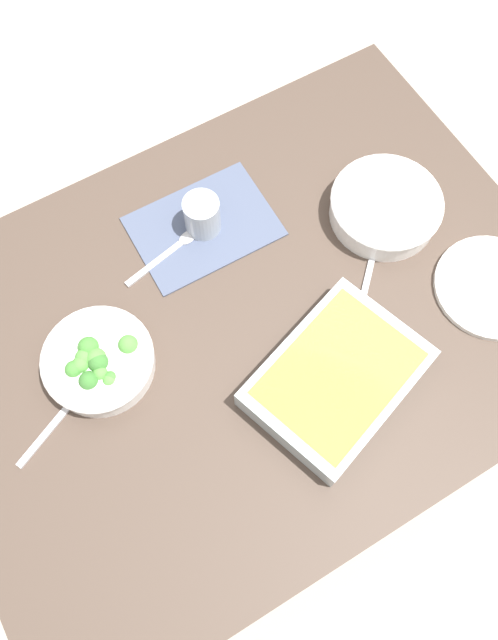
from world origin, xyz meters
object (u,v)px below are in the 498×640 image
(broccoli_bowl, at_px, (99,361))
(baking_dish, at_px, (337,378))
(side_plate, at_px, (491,287))
(spoon_by_broccoli, at_px, (62,414))
(drink_cup, at_px, (202,217))
(spoon_spare, at_px, (172,250))
(spoon_by_stew, at_px, (370,267))
(stew_bowl, at_px, (385,207))

(broccoli_bowl, bearing_deg, baking_dish, 145.42)
(side_plate, relative_size, spoon_by_broccoli, 1.32)
(baking_dish, relative_size, side_plate, 1.61)
(broccoli_bowl, distance_m, drink_cup, 0.35)
(baking_dish, xyz_separation_m, spoon_spare, (0.13, -0.39, -0.03))
(side_plate, height_order, spoon_by_stew, side_plate)
(stew_bowl, xyz_separation_m, spoon_by_stew, (0.09, 0.09, -0.03))
(stew_bowl, xyz_separation_m, broccoli_bowl, (0.63, 0.01, -0.00))
(broccoli_bowl, xyz_separation_m, baking_dish, (-0.35, 0.24, 0.00))
(baking_dish, bearing_deg, spoon_by_broccoli, -23.61)
(stew_bowl, bearing_deg, spoon_by_stew, 43.88)
(broccoli_bowl, bearing_deg, spoon_by_stew, 171.49)
(spoon_by_stew, height_order, spoon_spare, same)
(baking_dish, height_order, side_plate, baking_dish)
(spoon_by_broccoli, height_order, spoon_spare, same)
(drink_cup, relative_size, side_plate, 0.39)
(baking_dish, bearing_deg, side_plate, -178.94)
(side_plate, bearing_deg, spoon_by_stew, -41.33)
(broccoli_bowl, xyz_separation_m, spoon_spare, (-0.22, -0.15, -0.03))
(drink_cup, bearing_deg, spoon_by_stew, 133.92)
(spoon_by_stew, bearing_deg, broccoli_bowl, -8.51)
(side_plate, bearing_deg, drink_cup, -44.15)
(broccoli_bowl, bearing_deg, spoon_spare, -146.25)
(stew_bowl, relative_size, drink_cup, 2.63)
(spoon_by_broccoli, distance_m, spoon_spare, 0.38)
(spoon_by_broccoli, relative_size, spoon_spare, 0.95)
(spoon_by_stew, bearing_deg, spoon_spare, -35.77)
(side_plate, bearing_deg, spoon_spare, -37.85)
(baking_dish, bearing_deg, spoon_by_stew, -139.49)
(drink_cup, distance_m, spoon_by_stew, 0.34)
(broccoli_bowl, relative_size, drink_cup, 2.39)
(spoon_by_broccoli, bearing_deg, side_plate, 166.86)
(stew_bowl, xyz_separation_m, baking_dish, (0.28, 0.25, 0.00))
(stew_bowl, distance_m, side_plate, 0.26)
(stew_bowl, relative_size, broccoli_bowl, 1.10)
(side_plate, bearing_deg, baking_dish, 1.06)
(broccoli_bowl, height_order, spoon_by_broccoli, broccoli_bowl)
(baking_dish, xyz_separation_m, spoon_by_broccoli, (0.45, -0.20, -0.03))
(baking_dish, relative_size, spoon_by_stew, 2.54)
(side_plate, bearing_deg, stew_bowl, -70.36)
(broccoli_bowl, distance_m, spoon_by_broccoli, 0.11)
(baking_dish, distance_m, spoon_spare, 0.41)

